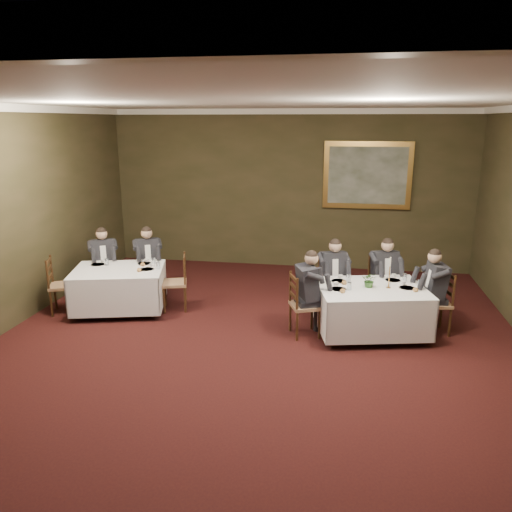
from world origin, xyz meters
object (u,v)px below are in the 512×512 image
(chair_main_backright, at_px, (382,297))
(chair_sec_endright, at_px, (176,294))
(diner_main_backleft, at_px, (332,286))
(chair_main_backleft, at_px, (331,298))
(diner_main_endleft, at_px, (305,304))
(chair_sec_endleft, at_px, (63,297))
(chair_main_endright, at_px, (435,315))
(chair_main_endleft, at_px, (304,318))
(candlestick, at_px, (389,276))
(diner_main_endright, at_px, (436,301))
(chair_sec_backleft, at_px, (105,282))
(painting, at_px, (367,175))
(table_second, at_px, (119,286))
(centerpiece, at_px, (370,279))
(diner_sec_backleft, at_px, (104,271))
(chair_sec_backright, at_px, (149,281))
(table_main, at_px, (371,306))
(diner_main_backright, at_px, (383,285))
(diner_sec_backright, at_px, (148,270))

(chair_main_backright, relative_size, chair_sec_endright, 1.00)
(diner_main_backleft, distance_m, chair_sec_endright, 2.75)
(chair_main_backleft, height_order, diner_main_backleft, diner_main_backleft)
(diner_main_endleft, relative_size, chair_sec_endleft, 1.35)
(chair_main_backright, xyz_separation_m, chair_main_endright, (0.77, -0.69, 0.00))
(chair_main_endleft, xyz_separation_m, candlestick, (1.27, 0.26, 0.67))
(diner_main_endright, height_order, chair_sec_backleft, diner_main_endright)
(chair_main_endright, distance_m, diner_main_endright, 0.23)
(diner_main_endleft, bearing_deg, chair_main_endleft, -90.00)
(chair_sec_endleft, bearing_deg, painting, 102.45)
(table_second, height_order, chair_sec_endright, chair_sec_endright)
(chair_sec_backleft, bearing_deg, candlestick, 140.90)
(chair_main_backleft, xyz_separation_m, chair_main_backright, (0.86, 0.20, 0.00))
(centerpiece, distance_m, candlestick, 0.30)
(diner_main_backleft, height_order, diner_main_endleft, same)
(diner_sec_backleft, bearing_deg, diner_main_endright, 144.16)
(diner_sec_backleft, xyz_separation_m, chair_sec_endright, (1.53, -0.41, -0.23))
(diner_main_backleft, height_order, chair_sec_backleft, diner_main_backleft)
(diner_main_endleft, height_order, chair_sec_backleft, diner_main_endleft)
(table_second, xyz_separation_m, chair_sec_backright, (0.20, 0.86, -0.17))
(table_main, height_order, chair_sec_endleft, chair_sec_endleft)
(diner_main_backright, bearing_deg, chair_main_backright, -90.00)
(table_main, xyz_separation_m, diner_sec_backright, (-4.08, 1.11, 0.06))
(painting, bearing_deg, table_main, -90.00)
(table_main, xyz_separation_m, chair_main_backleft, (-0.62, 0.73, -0.17))
(chair_main_endleft, relative_size, chair_sec_endleft, 1.00)
(chair_main_backleft, height_order, painting, painting)
(chair_sec_backright, height_order, chair_sec_endleft, same)
(table_main, relative_size, diner_main_endleft, 1.40)
(diner_main_endleft, xyz_separation_m, chair_main_endright, (2.02, 0.46, -0.23))
(diner_main_backright, height_order, painting, painting)
(chair_main_backleft, distance_m, diner_main_endright, 1.71)
(chair_main_endleft, relative_size, painting, 0.54)
(chair_main_endleft, bearing_deg, table_second, -120.30)
(chair_main_backleft, xyz_separation_m, chair_sec_backleft, (-4.27, 0.19, 0.00))
(chair_sec_endleft, bearing_deg, diner_sec_backright, 112.24)
(diner_main_endleft, height_order, painting, painting)
(table_main, distance_m, diner_main_endleft, 1.03)
(diner_sec_backright, bearing_deg, table_main, 138.68)
(chair_sec_backleft, height_order, candlestick, candlestick)
(chair_sec_backleft, relative_size, chair_sec_endleft, 1.00)
(table_main, xyz_separation_m, chair_sec_backleft, (-4.89, 0.92, -0.17))
(candlestick, bearing_deg, table_main, -174.26)
(diner_main_backleft, bearing_deg, chair_main_backright, 176.18)
(chair_main_backleft, relative_size, chair_sec_backleft, 1.00)
(table_main, distance_m, chair_main_endright, 1.05)
(chair_main_endright, xyz_separation_m, chair_sec_backleft, (-5.90, 0.69, 0.00))
(diner_main_backleft, xyz_separation_m, diner_main_endleft, (-0.39, -0.94, 0.00))
(chair_main_endleft, xyz_separation_m, diner_sec_backleft, (-3.87, 1.14, 0.23))
(chair_main_backleft, height_order, chair_main_backright, same)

